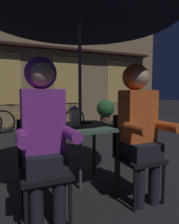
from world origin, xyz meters
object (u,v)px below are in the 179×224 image
at_px(chair_right, 135,151).
at_px(person_left_hooded, 43,124).
at_px(book, 80,122).
at_px(lantern, 74,115).
at_px(bicycle_fourth, 58,119).
at_px(person_right_hooded, 139,118).
at_px(bicycle_third, 22,120).
at_px(potted_plant, 105,111).
at_px(patio_umbrella, 80,3).
at_px(chair_left, 43,164).
at_px(cafe_table, 80,134).

height_order(chair_right, person_left_hooded, person_left_hooded).
xyz_separation_m(chair_right, book, (-0.42, 0.53, 0.26)).
distance_m(lantern, bicycle_fourth, 3.91).
bearing_deg(chair_right, person_left_hooded, -176.61).
bearing_deg(person_right_hooded, chair_right, 90.00).
relative_size(chair_right, bicycle_third, 0.52).
height_order(bicycle_fourth, potted_plant, potted_plant).
bearing_deg(lantern, potted_plant, 58.27).
distance_m(lantern, person_left_hooded, 0.59).
relative_size(bicycle_third, book, 8.38).
height_order(patio_umbrella, bicycle_third, patio_umbrella).
bearing_deg(chair_right, book, 128.13).
relative_size(chair_left, person_left_hooded, 0.62).
xyz_separation_m(chair_right, person_right_hooded, (0.00, -0.06, 0.36)).
bearing_deg(book, bicycle_fourth, 79.90).
xyz_separation_m(bicycle_third, book, (0.42, -3.70, 0.41)).
distance_m(lantern, person_right_hooded, 0.69).
bearing_deg(bicycle_third, book, -83.54).
relative_size(patio_umbrella, chair_left, 2.66).
distance_m(lantern, book, 0.24).
bearing_deg(lantern, cafe_table, 0.53).
bearing_deg(lantern, patio_umbrella, 0.53).
xyz_separation_m(patio_umbrella, chair_left, (-0.48, -0.37, -1.57)).
xyz_separation_m(person_right_hooded, book, (-0.42, 0.59, -0.09)).
distance_m(chair_right, potted_plant, 4.62).
bearing_deg(chair_left, potted_plant, 56.49).
bearing_deg(cafe_table, book, 69.20).
bearing_deg(bicycle_fourth, book, -99.68).
bearing_deg(bicycle_fourth, chair_right, -92.79).
distance_m(cafe_table, book, 0.21).
distance_m(chair_right, person_left_hooded, 1.03).
height_order(patio_umbrella, book, patio_umbrella).
bearing_deg(cafe_table, chair_left, -142.45).
xyz_separation_m(cafe_table, chair_right, (0.48, -0.37, -0.15)).
height_order(chair_right, potted_plant, potted_plant).
bearing_deg(cafe_table, person_left_hooded, -138.43).
xyz_separation_m(lantern, chair_right, (0.55, -0.37, -0.37)).
height_order(patio_umbrella, lantern, patio_umbrella).
xyz_separation_m(patio_umbrella, bicycle_third, (-0.36, 3.87, -1.71)).
bearing_deg(person_left_hooded, potted_plant, 56.84).
relative_size(lantern, book, 1.16).
height_order(patio_umbrella, chair_left, patio_umbrella).
relative_size(person_right_hooded, book, 7.00).
distance_m(chair_left, person_left_hooded, 0.36).
bearing_deg(bicycle_third, bicycle_fourth, -3.64).
xyz_separation_m(lantern, potted_plant, (2.39, 3.87, -0.32)).
relative_size(cafe_table, person_left_hooded, 0.53).
bearing_deg(chair_right, patio_umbrella, 142.45).
bearing_deg(bicycle_third, cafe_table, -84.73).
height_order(chair_left, chair_right, same).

